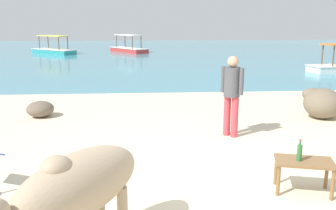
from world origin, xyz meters
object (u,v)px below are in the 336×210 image
Objects in this scene: low_bench_table at (304,166)px; bottle at (299,152)px; boat_teal at (54,50)px; person_standing at (232,90)px; boat_red at (129,48)px; cow at (76,187)px.

bottle reaches higher than low_bench_table.
bottle is 0.08× the size of boat_teal.
bottle is 2.59m from person_standing.
boat_teal is 5.41m from boat_red.
boat_teal is (-8.11, 20.03, -0.70)m from person_standing.
low_bench_table is at bearing 152.29° from boat_red.
cow is 1.14× the size of person_standing.
low_bench_table is 24.12m from boat_teal.
boat_red is (-0.37, 24.77, -0.49)m from cow.
boat_teal and boat_red have the same top height.
person_standing is at bearing -177.04° from cow.
boat_teal reaches higher than low_bench_table.
low_bench_table is 0.24× the size of boat_teal.
boat_red is (-3.18, 23.56, -0.13)m from low_bench_table.
boat_red is at bearing 112.64° from low_bench_table.
cow is at bearing 145.47° from boat_red.
person_standing is at bearing 151.22° from boat_teal.
bottle is at bearing -164.67° from low_bench_table.
person_standing reaches higher than boat_teal.
boat_teal is at bearing 110.46° from bottle.
cow is 24.46m from boat_teal.
boat_teal is at bearing 125.59° from low_bench_table.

